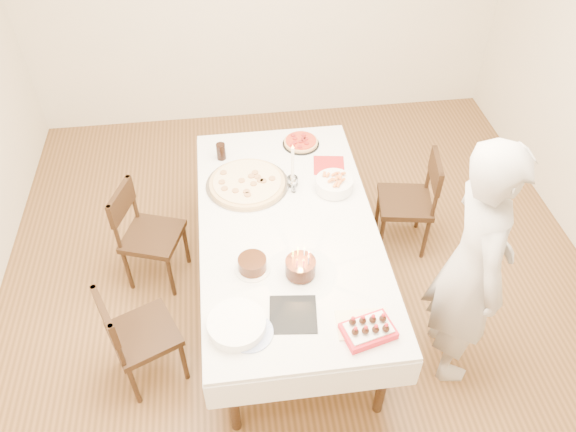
{
  "coord_description": "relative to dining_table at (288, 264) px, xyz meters",
  "views": [
    {
      "loc": [
        -0.45,
        -2.52,
        3.3
      ],
      "look_at": [
        -0.11,
        0.04,
        0.84
      ],
      "focal_mm": 35.0,
      "sensor_mm": 36.0,
      "label": 1
    }
  ],
  "objects": [
    {
      "name": "floor",
      "position": [
        0.11,
        -0.04,
        -0.38
      ],
      "size": [
        5.0,
        5.0,
        0.0
      ],
      "primitive_type": "plane",
      "color": "brown",
      "rests_on": "ground"
    },
    {
      "name": "dining_table",
      "position": [
        0.0,
        0.0,
        0.0
      ],
      "size": [
        1.7,
        2.38,
        0.75
      ],
      "primitive_type": "cube",
      "rotation": [
        0.0,
        0.0,
        0.29
      ],
      "color": "silver",
      "rests_on": "floor"
    },
    {
      "name": "chair_right_savory",
      "position": [
        0.96,
        0.47,
        0.05
      ],
      "size": [
        0.5,
        0.5,
        0.84
      ],
      "primitive_type": null,
      "rotation": [
        0.0,
        0.0,
        -0.17
      ],
      "color": "#332011",
      "rests_on": "floor"
    },
    {
      "name": "chair_left_savory",
      "position": [
        -0.94,
        0.35,
        0.04
      ],
      "size": [
        0.54,
        0.54,
        0.83
      ],
      "primitive_type": null,
      "rotation": [
        0.0,
        0.0,
        2.81
      ],
      "color": "#332011",
      "rests_on": "floor"
    },
    {
      "name": "chair_left_dessert",
      "position": [
        -0.95,
        -0.48,
        0.03
      ],
      "size": [
        0.55,
        0.55,
        0.82
      ],
      "primitive_type": null,
      "rotation": [
        0.0,
        0.0,
        3.55
      ],
      "color": "#332011",
      "rests_on": "floor"
    },
    {
      "name": "person",
      "position": [
        0.99,
        -0.6,
        0.5
      ],
      "size": [
        0.48,
        0.68,
        1.76
      ],
      "primitive_type": "imported",
      "rotation": [
        0.0,
        0.0,
        1.48
      ],
      "color": "beige",
      "rests_on": "floor"
    },
    {
      "name": "pizza_white",
      "position": [
        -0.23,
        0.43,
        0.4
      ],
      "size": [
        0.73,
        0.73,
        0.04
      ],
      "primitive_type": "cylinder",
      "rotation": [
        0.0,
        0.0,
        0.3
      ],
      "color": "beige",
      "rests_on": "dining_table"
    },
    {
      "name": "pizza_pepperoni",
      "position": [
        0.21,
        0.86,
        0.4
      ],
      "size": [
        0.29,
        0.29,
        0.04
      ],
      "primitive_type": "cylinder",
      "rotation": [
        0.0,
        0.0,
        -0.04
      ],
      "color": "red",
      "rests_on": "dining_table"
    },
    {
      "name": "red_placemat",
      "position": [
        0.38,
        0.58,
        0.38
      ],
      "size": [
        0.25,
        0.25,
        0.01
      ],
      "primitive_type": "cube",
      "rotation": [
        0.0,
        0.0,
        -0.15
      ],
      "color": "#B21E1E",
      "rests_on": "dining_table"
    },
    {
      "name": "pasta_bowl",
      "position": [
        0.36,
        0.31,
        0.42
      ],
      "size": [
        0.27,
        0.27,
        0.08
      ],
      "primitive_type": "cylinder",
      "rotation": [
        0.0,
        0.0,
        -0.04
      ],
      "color": "white",
      "rests_on": "dining_table"
    },
    {
      "name": "taper_candle",
      "position": [
        0.08,
        0.4,
        0.55
      ],
      "size": [
        0.08,
        0.08,
        0.35
      ],
      "primitive_type": "cylinder",
      "rotation": [
        0.0,
        0.0,
        -0.11
      ],
      "color": "white",
      "rests_on": "dining_table"
    },
    {
      "name": "shaker_pair",
      "position": [
        0.08,
        0.33,
        0.42
      ],
      "size": [
        0.11,
        0.11,
        0.1
      ],
      "primitive_type": null,
      "rotation": [
        0.0,
        0.0,
        -0.34
      ],
      "color": "white",
      "rests_on": "dining_table"
    },
    {
      "name": "cola_glass",
      "position": [
        -0.39,
        0.77,
        0.44
      ],
      "size": [
        0.09,
        0.09,
        0.13
      ],
      "primitive_type": "cylinder",
      "rotation": [
        0.0,
        0.0,
        0.42
      ],
      "color": "black",
      "rests_on": "dining_table"
    },
    {
      "name": "layer_cake",
      "position": [
        -0.26,
        -0.34,
        0.42
      ],
      "size": [
        0.23,
        0.23,
        0.09
      ],
      "primitive_type": "cylinder",
      "rotation": [
        0.0,
        0.0,
        -0.08
      ],
      "color": "#33190C",
      "rests_on": "dining_table"
    },
    {
      "name": "cake_board",
      "position": [
        -0.06,
        -0.7,
        0.38
      ],
      "size": [
        0.29,
        0.29,
        0.01
      ],
      "primitive_type": "cube",
      "rotation": [
        0.0,
        0.0,
        -0.11
      ],
      "color": "black",
      "rests_on": "dining_table"
    },
    {
      "name": "birthday_cake",
      "position": [
        0.02,
        -0.42,
        0.47
      ],
      "size": [
        0.2,
        0.2,
        0.17
      ],
      "primitive_type": "cylinder",
      "rotation": [
        0.0,
        0.0,
        -0.15
      ],
      "color": "#3C1C10",
      "rests_on": "dining_table"
    },
    {
      "name": "strawberry_box",
      "position": [
        0.32,
        -0.88,
        0.41
      ],
      "size": [
        0.31,
        0.25,
        0.07
      ],
      "primitive_type": null,
      "rotation": [
        0.0,
        0.0,
        0.25
      ],
      "color": "red",
      "rests_on": "dining_table"
    },
    {
      "name": "box_lid",
      "position": [
        0.31,
        -0.82,
        0.38
      ],
      "size": [
        0.3,
        0.21,
        0.02
      ],
      "primitive_type": "cube",
      "rotation": [
        0.0,
        0.0,
        -0.06
      ],
      "color": "beige",
      "rests_on": "dining_table"
    },
    {
      "name": "plate_stack",
      "position": [
        -0.38,
        -0.75,
        0.41
      ],
      "size": [
        0.32,
        0.32,
        0.07
      ],
      "primitive_type": "cylinder",
      "rotation": [
        0.0,
        0.0,
        -0.01
      ],
      "color": "white",
      "rests_on": "dining_table"
    },
    {
      "name": "china_plate",
      "position": [
        -0.31,
        -0.79,
        0.38
      ],
      "size": [
        0.33,
        0.33,
        0.01
      ],
      "primitive_type": "cylinder",
      "rotation": [
        0.0,
        0.0,
        0.34
      ],
      "color": "white",
      "rests_on": "dining_table"
    }
  ]
}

